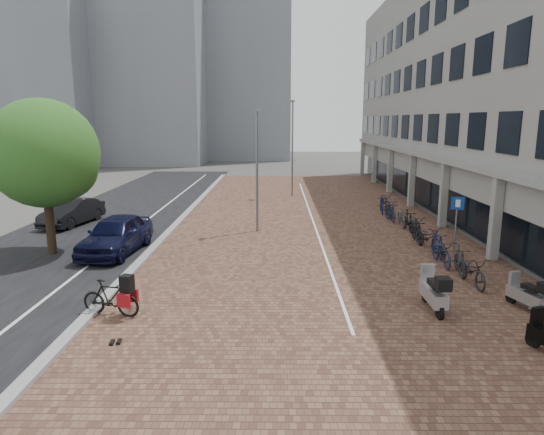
{
  "coord_description": "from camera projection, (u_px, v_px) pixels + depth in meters",
  "views": [
    {
      "loc": [
        0.21,
        -14.57,
        5.5
      ],
      "look_at": [
        0.0,
        6.0,
        1.3
      ],
      "focal_mm": 31.8,
      "sensor_mm": 36.0,
      "label": 1
    }
  ],
  "objects": [
    {
      "name": "lane_line",
      "position": [
        149.0,
        218.0,
        27.2
      ],
      "size": [
        0.12,
        44.0,
        0.0
      ],
      "primitive_type": "cube",
      "color": "white",
      "rests_on": "street_asphalt"
    },
    {
      "name": "car_dark",
      "position": [
        72.0,
        212.0,
        25.48
      ],
      "size": [
        2.24,
        4.36,
        1.37
      ],
      "primitive_type": "imported",
      "rotation": [
        0.0,
        0.0,
        -0.2
      ],
      "color": "black",
      "rests_on": "ground"
    },
    {
      "name": "scooter_back",
      "position": [
        433.0,
        290.0,
        13.97
      ],
      "size": [
        0.58,
        1.84,
        1.26
      ],
      "primitive_type": null,
      "rotation": [
        0.0,
        0.0,
        0.0
      ],
      "color": "#B4B3B9",
      "rests_on": "ground"
    },
    {
      "name": "office_building",
      "position": [
        487.0,
        70.0,
        29.23
      ],
      "size": [
        8.4,
        40.0,
        15.0
      ],
      "color": "gray",
      "rests_on": "ground"
    },
    {
      "name": "plaza_brick",
      "position": [
        309.0,
        219.0,
        27.11
      ],
      "size": [
        14.5,
        42.0,
        0.04
      ],
      "primitive_type": "cube",
      "color": "brown",
      "rests_on": "ground"
    },
    {
      "name": "shoes",
      "position": [
        115.0,
        343.0,
        11.96
      ],
      "size": [
        0.36,
        0.31,
        0.08
      ],
      "primitive_type": null,
      "rotation": [
        0.0,
        0.0,
        0.11
      ],
      "color": "black",
      "rests_on": "ground"
    },
    {
      "name": "bike_row",
      "position": [
        413.0,
        226.0,
        22.94
      ],
      "size": [
        1.2,
        15.8,
        1.05
      ],
      "color": "black",
      "rests_on": "ground"
    },
    {
      "name": "street_tree",
      "position": [
        48.0,
        156.0,
        19.4
      ],
      "size": [
        4.37,
        4.37,
        6.35
      ],
      "color": "#382619",
      "rests_on": "ground"
    },
    {
      "name": "parking_line",
      "position": [
        312.0,
        218.0,
        27.1
      ],
      "size": [
        0.1,
        30.0,
        0.0
      ],
      "primitive_type": "cube",
      "color": "white",
      "rests_on": "plaza_brick"
    },
    {
      "name": "scooter_front",
      "position": [
        527.0,
        293.0,
        14.0
      ],
      "size": [
        0.89,
        1.62,
        1.06
      ],
      "primitive_type": null,
      "rotation": [
        0.0,
        0.0,
        0.28
      ],
      "color": "#A3A3A8",
      "rests_on": "ground"
    },
    {
      "name": "curb",
      "position": [
        183.0,
        217.0,
        27.17
      ],
      "size": [
        0.35,
        42.0,
        0.14
      ],
      "primitive_type": "cube",
      "color": "gray",
      "rests_on": "ground"
    },
    {
      "name": "lamp_near",
      "position": [
        257.0,
        172.0,
        23.46
      ],
      "size": [
        0.12,
        0.12,
        5.95
      ],
      "primitive_type": "cylinder",
      "color": "slate",
      "rests_on": "ground"
    },
    {
      "name": "car_navy",
      "position": [
        116.0,
        234.0,
        20.05
      ],
      "size": [
        2.32,
        4.82,
        1.59
      ],
      "primitive_type": "imported",
      "rotation": [
        0.0,
        0.0,
        -0.1
      ],
      "color": "black",
      "rests_on": "ground"
    },
    {
      "name": "hero_bike",
      "position": [
        111.0,
        297.0,
        13.63
      ],
      "size": [
        1.84,
        0.9,
        1.25
      ],
      "rotation": [
        0.0,
        0.0,
        1.33
      ],
      "color": "black",
      "rests_on": "ground"
    },
    {
      "name": "bg_towers",
      "position": [
        162.0,
        51.0,
        60.68
      ],
      "size": [
        33.0,
        23.0,
        32.0
      ],
      "color": "gray",
      "rests_on": "ground"
    },
    {
      "name": "ground",
      "position": [
        270.0,
        295.0,
        15.37
      ],
      "size": [
        140.0,
        140.0,
        0.0
      ],
      "primitive_type": "plane",
      "color": "#474442",
      "rests_on": "ground"
    },
    {
      "name": "street_asphalt",
      "position": [
        114.0,
        218.0,
        27.22
      ],
      "size": [
        8.0,
        50.0,
        0.03
      ],
      "primitive_type": "cube",
      "color": "black",
      "rests_on": "ground"
    },
    {
      "name": "lamp_far",
      "position": [
        292.0,
        150.0,
        34.44
      ],
      "size": [
        0.12,
        0.12,
        6.77
      ],
      "primitive_type": "cylinder",
      "color": "slate",
      "rests_on": "ground"
    },
    {
      "name": "parking_sign",
      "position": [
        457.0,
        217.0,
        19.49
      ],
      "size": [
        0.51,
        0.13,
        2.44
      ],
      "rotation": [
        0.0,
        0.0,
        -0.18
      ],
      "color": "slate",
      "rests_on": "ground"
    }
  ]
}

